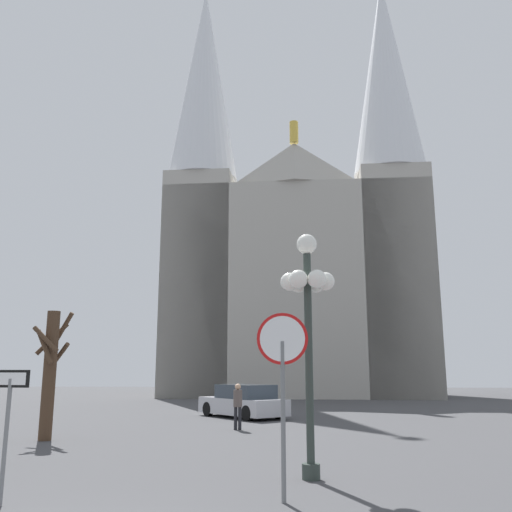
# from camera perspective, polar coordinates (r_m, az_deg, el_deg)

# --- Properties ---
(cathedral) EXTENTS (21.26, 12.09, 36.32)m
(cathedral) POSITION_cam_1_polar(r_m,az_deg,el_deg) (45.70, 4.23, 0.76)
(cathedral) COLOR #ADA89E
(cathedral) RESTS_ON ground
(stop_sign) EXTENTS (0.89, 0.08, 3.09)m
(stop_sign) POSITION_cam_1_polar(r_m,az_deg,el_deg) (9.50, 2.80, -11.26)
(stop_sign) COLOR slate
(stop_sign) RESTS_ON ground
(one_way_arrow_sign) EXTENTS (0.67, 0.10, 2.12)m
(one_way_arrow_sign) POSITION_cam_1_polar(r_m,az_deg,el_deg) (10.16, -24.51, -14.89)
(one_way_arrow_sign) COLOR slate
(one_way_arrow_sign) RESTS_ON ground
(street_lamp) EXTENTS (1.15, 1.04, 4.97)m
(street_lamp) POSITION_cam_1_polar(r_m,az_deg,el_deg) (11.52, 5.44, -4.94)
(street_lamp) COLOR #2D3833
(street_lamp) RESTS_ON ground
(bare_tree) EXTENTS (1.22, 1.16, 3.94)m
(bare_tree) POSITION_cam_1_polar(r_m,az_deg,el_deg) (18.52, -20.72, -10.99)
(bare_tree) COLOR #473323
(bare_tree) RESTS_ON ground
(parked_car_near_silver) EXTENTS (4.39, 4.58, 1.44)m
(parked_car_near_silver) POSITION_cam_1_polar(r_m,az_deg,el_deg) (25.30, -1.33, -15.00)
(parked_car_near_silver) COLOR #B7B7BC
(parked_car_near_silver) RESTS_ON ground
(pedestrian_walking) EXTENTS (0.32, 0.32, 1.61)m
(pedestrian_walking) POSITION_cam_1_polar(r_m,az_deg,el_deg) (20.29, -1.92, -14.99)
(pedestrian_walking) COLOR black
(pedestrian_walking) RESTS_ON ground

